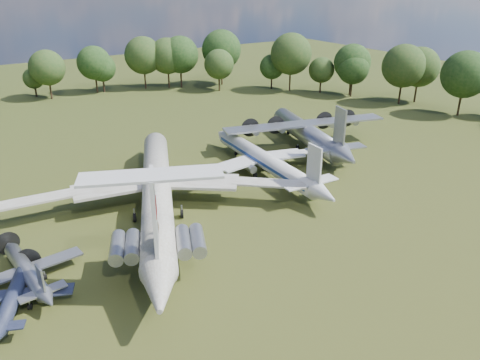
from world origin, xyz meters
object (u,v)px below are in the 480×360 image
an12_transport (307,136)px  person_on_il62 (156,226)px  small_prop_west (14,300)px  tu104_jet (264,163)px  il62_airliner (157,195)px  small_prop_northwest (28,274)px

an12_transport → person_on_il62: (-42.45, -24.27, 3.99)m
small_prop_west → an12_transport: bearing=43.0°
tu104_jet → person_on_il62: (-27.57, -18.00, 4.46)m
il62_airliner → small_prop_west: (-21.22, -11.93, -1.63)m
tu104_jet → small_prop_northwest: 42.25m
il62_airliner → tu104_jet: bearing=32.3°
small_prop_west → person_on_il62: (15.10, -2.53, 5.27)m
tu104_jet → small_prop_northwest: size_ratio=2.30×
tu104_jet → an12_transport: size_ratio=1.07×
small_prop_west → small_prop_northwest: small_prop_northwest is taller
person_on_il62 → small_prop_northwest: bearing=-3.6°
il62_airliner → small_prop_west: size_ratio=3.58×
small_prop_northwest → small_prop_west: bearing=-124.3°
small_prop_west → person_on_il62: size_ratio=9.57×
an12_transport → small_prop_northwest: bearing=-147.3°
an12_transport → person_on_il62: bearing=-135.4°
il62_airliner → small_prop_west: bearing=-127.7°
small_prop_west → small_prop_northwest: bearing=84.8°
an12_transport → person_on_il62: 49.06m
tu104_jet → small_prop_northwest: (-40.63, -11.55, -0.72)m
il62_airliner → an12_transport: bearing=38.1°
small_prop_northwest → il62_airliner: bearing=15.8°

